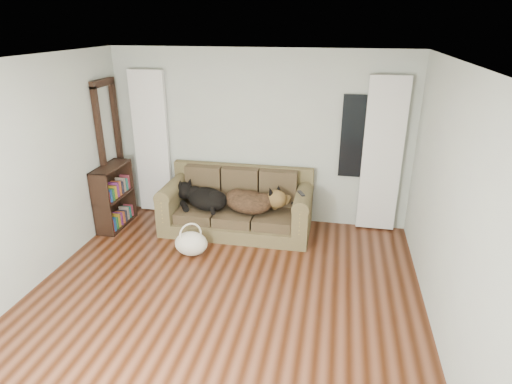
% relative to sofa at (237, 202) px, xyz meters
% --- Properties ---
extents(floor, '(5.00, 5.00, 0.00)m').
position_rel_sofa_xyz_m(floor, '(0.24, -1.97, -0.45)').
color(floor, '#371809').
rests_on(floor, ground).
extents(ceiling, '(5.00, 5.00, 0.00)m').
position_rel_sofa_xyz_m(ceiling, '(0.24, -1.97, 2.15)').
color(ceiling, white).
rests_on(ceiling, ground).
extents(wall_back, '(4.50, 0.04, 2.60)m').
position_rel_sofa_xyz_m(wall_back, '(0.24, 0.53, 0.85)').
color(wall_back, '#B4C2B0').
rests_on(wall_back, ground).
extents(wall_left, '(0.04, 5.00, 2.60)m').
position_rel_sofa_xyz_m(wall_left, '(-2.01, -1.97, 0.85)').
color(wall_left, '#B4C2B0').
rests_on(wall_left, ground).
extents(wall_right, '(0.04, 5.00, 2.60)m').
position_rel_sofa_xyz_m(wall_right, '(2.49, -1.97, 0.85)').
color(wall_right, '#B4C2B0').
rests_on(wall_right, ground).
extents(curtain_left, '(0.55, 0.08, 2.25)m').
position_rel_sofa_xyz_m(curtain_left, '(-1.46, 0.45, 0.70)').
color(curtain_left, white).
rests_on(curtain_left, ground).
extents(curtain_right, '(0.55, 0.08, 2.25)m').
position_rel_sofa_xyz_m(curtain_right, '(2.04, 0.45, 0.70)').
color(curtain_right, white).
rests_on(curtain_right, ground).
extents(window_pane, '(0.50, 0.03, 1.20)m').
position_rel_sofa_xyz_m(window_pane, '(1.69, 0.50, 0.95)').
color(window_pane, black).
rests_on(window_pane, wall_back).
extents(door_casing, '(0.07, 0.60, 2.10)m').
position_rel_sofa_xyz_m(door_casing, '(-1.96, 0.07, 0.60)').
color(door_casing, black).
rests_on(door_casing, ground).
extents(sofa, '(2.17, 0.94, 0.89)m').
position_rel_sofa_xyz_m(sofa, '(0.00, 0.00, 0.00)').
color(sofa, brown).
rests_on(sofa, floor).
extents(dog_black_lab, '(0.87, 0.81, 0.30)m').
position_rel_sofa_xyz_m(dog_black_lab, '(-0.48, -0.04, 0.03)').
color(dog_black_lab, black).
rests_on(dog_black_lab, sofa).
extents(dog_shepherd, '(0.90, 0.77, 0.33)m').
position_rel_sofa_xyz_m(dog_shepherd, '(0.24, -0.05, 0.04)').
color(dog_shepherd, black).
rests_on(dog_shepherd, sofa).
extents(tv_remote, '(0.11, 0.17, 0.02)m').
position_rel_sofa_xyz_m(tv_remote, '(0.96, -0.15, 0.28)').
color(tv_remote, black).
rests_on(tv_remote, sofa).
extents(tote_bag, '(0.53, 0.46, 0.33)m').
position_rel_sofa_xyz_m(tote_bag, '(-0.43, -0.83, -0.29)').
color(tote_bag, silver).
rests_on(tote_bag, floor).
extents(bookshelf, '(0.32, 0.78, 0.96)m').
position_rel_sofa_xyz_m(bookshelf, '(-1.85, -0.20, 0.05)').
color(bookshelf, black).
rests_on(bookshelf, floor).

